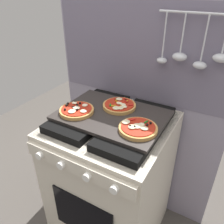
# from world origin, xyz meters

# --- Properties ---
(ground_plane) EXTENTS (4.00, 4.00, 0.00)m
(ground_plane) POSITION_xyz_m (0.00, 0.00, 0.00)
(ground_plane) COLOR #4C4742
(kitchen_backsplash) EXTENTS (1.10, 0.09, 1.55)m
(kitchen_backsplash) POSITION_xyz_m (0.00, 0.33, 0.79)
(kitchen_backsplash) COLOR gray
(kitchen_backsplash) RESTS_ON ground_plane
(stove) EXTENTS (0.60, 0.64, 0.90)m
(stove) POSITION_xyz_m (-0.00, -0.00, 0.45)
(stove) COLOR beige
(stove) RESTS_ON ground_plane
(baking_tray) EXTENTS (0.54, 0.38, 0.02)m
(baking_tray) POSITION_xyz_m (0.00, 0.00, 0.91)
(baking_tray) COLOR #2D2826
(baking_tray) RESTS_ON stove
(pizza_left) EXTENTS (0.18, 0.18, 0.03)m
(pizza_left) POSITION_xyz_m (-0.17, -0.08, 0.93)
(pizza_left) COLOR tan
(pizza_left) RESTS_ON baking_tray
(pizza_right) EXTENTS (0.18, 0.18, 0.03)m
(pizza_right) POSITION_xyz_m (0.18, -0.07, 0.93)
(pizza_right) COLOR tan
(pizza_right) RESTS_ON baking_tray
(pizza_center) EXTENTS (0.18, 0.18, 0.03)m
(pizza_center) POSITION_xyz_m (0.00, 0.08, 0.93)
(pizza_center) COLOR tan
(pizza_center) RESTS_ON baking_tray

